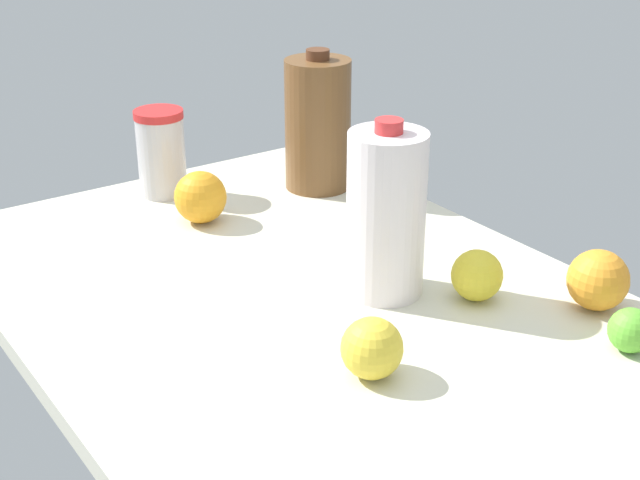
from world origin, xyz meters
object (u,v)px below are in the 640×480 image
object	(u,v)px
tumbler_cup	(161,152)
lime_beside_bowl	(631,330)
milk_jug	(386,214)
orange_loose	(598,280)
chocolate_milk_jug	(318,124)
lemon_near_front	(477,275)
orange_by_jug	(200,197)
lemon_far_back	(372,348)

from	to	relation	value
tumbler_cup	lime_beside_bowl	xyz separation A→B (cm)	(82.20, 23.95, -4.93)
milk_jug	orange_loose	distance (cm)	29.94
chocolate_milk_jug	tumbler_cup	size ratio (longest dim) A/B	1.63
chocolate_milk_jug	orange_loose	distance (cm)	60.26
tumbler_cup	lemon_near_front	size ratio (longest dim) A/B	2.15
lime_beside_bowl	orange_by_jug	bearing A→B (deg)	-159.95
tumbler_cup	lemon_far_back	size ratio (longest dim) A/B	2.06
orange_by_jug	lemon_near_front	xyz separation A→B (cm)	(46.04, 18.38, -0.76)
milk_jug	lemon_near_front	bearing A→B (deg)	44.32
lime_beside_bowl	lemon_near_front	xyz separation A→B (cm)	(-20.97, -6.07, 0.75)
lime_beside_bowl	chocolate_milk_jug	bearing A→B (deg)	179.29
orange_by_jug	orange_loose	size ratio (longest dim) A/B	1.04
chocolate_milk_jug	lemon_far_back	size ratio (longest dim) A/B	3.35
chocolate_milk_jug	milk_jug	xyz separation A→B (cm)	(39.17, -15.91, -0.06)
chocolate_milk_jug	orange_loose	world-z (taller)	chocolate_milk_jug
lime_beside_bowl	orange_loose	bearing A→B (deg)	150.66
lime_beside_bowl	lemon_far_back	bearing A→B (deg)	-115.00
chocolate_milk_jug	orange_loose	size ratio (longest dim) A/B	3.01
tumbler_cup	orange_by_jug	size ratio (longest dim) A/B	1.78
lemon_near_front	lemon_far_back	bearing A→B (deg)	-73.62
milk_jug	orange_loose	xyz separation A→B (cm)	(20.43, 20.53, -7.59)
chocolate_milk_jug	orange_loose	bearing A→B (deg)	4.43
milk_jug	orange_by_jug	size ratio (longest dim) A/B	2.88
milk_jug	lemon_near_front	size ratio (longest dim) A/B	3.49
lemon_far_back	orange_by_jug	distance (cm)	53.33
lime_beside_bowl	orange_loose	xyz separation A→B (cm)	(-9.74, 5.47, 1.34)
lime_beside_bowl	lemon_near_front	distance (cm)	21.84
lemon_far_back	orange_by_jug	size ratio (longest dim) A/B	0.86
milk_jug	lemon_near_front	distance (cm)	15.24
lemon_far_back	lemon_near_front	xyz separation A→B (cm)	(-7.01, 23.86, -0.16)
chocolate_milk_jug	milk_jug	size ratio (longest dim) A/B	1.00
lemon_far_back	orange_loose	distance (cm)	35.65
chocolate_milk_jug	milk_jug	world-z (taller)	chocolate_milk_jug
lime_beside_bowl	orange_by_jug	xyz separation A→B (cm)	(-67.00, -24.45, 1.51)
milk_jug	lime_beside_bowl	bearing A→B (deg)	26.52
milk_jug	orange_loose	world-z (taller)	milk_jug
tumbler_cup	chocolate_milk_jug	bearing A→B (deg)	62.58
chocolate_milk_jug	orange_by_jug	xyz separation A→B (cm)	(2.33, -25.31, -7.48)
lime_beside_bowl	lemon_near_front	size ratio (longest dim) A/B	0.79
lime_beside_bowl	tumbler_cup	bearing A→B (deg)	-163.76
chocolate_milk_jug	lemon_near_front	distance (cm)	49.55
tumbler_cup	lemon_far_back	xyz separation A→B (cm)	(68.24, -5.98, -4.02)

